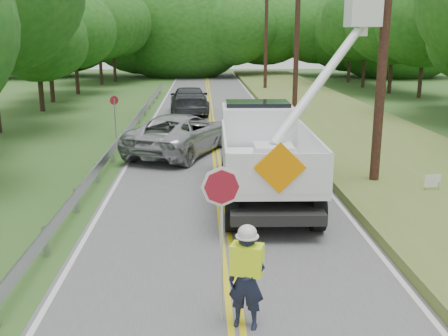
{
  "coord_description": "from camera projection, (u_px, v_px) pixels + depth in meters",
  "views": [
    {
      "loc": [
        -0.54,
        -7.07,
        4.85
      ],
      "look_at": [
        0.0,
        6.0,
        1.5
      ],
      "focal_mm": 41.79,
      "sensor_mm": 36.0,
      "label": 1
    }
  ],
  "objects": [
    {
      "name": "utility_poles",
      "position": [
        325.0,
        25.0,
        23.43
      ],
      "size": [
        1.6,
        43.3,
        10.0
      ],
      "color": "black",
      "rests_on": "ground"
    },
    {
      "name": "treeline_horizon",
      "position": [
        215.0,
        29.0,
        60.89
      ],
      "size": [
        58.78,
        15.32,
        12.66
      ],
      "color": "#154E15",
      "rests_on": "ground"
    },
    {
      "name": "treeline_left",
      "position": [
        48.0,
        21.0,
        33.68
      ],
      "size": [
        10.05,
        55.83,
        11.3
      ],
      "color": "#332319",
      "rests_on": "ground"
    },
    {
      "name": "suv_darkgrey",
      "position": [
        189.0,
        100.0,
        32.69
      ],
      "size": [
        2.63,
        5.89,
        1.68
      ],
      "primitive_type": "imported",
      "rotation": [
        0.0,
        0.0,
        3.19
      ],
      "color": "#363A3E",
      "rests_on": "road"
    },
    {
      "name": "guardrail",
      "position": [
        121.0,
        139.0,
        22.2
      ],
      "size": [
        0.18,
        48.0,
        0.77
      ],
      "color": "#999BA0",
      "rests_on": "ground"
    },
    {
      "name": "road",
      "position": [
        216.0,
        155.0,
        21.62
      ],
      "size": [
        7.2,
        96.0,
        0.03
      ],
      "color": "#555558",
      "rests_on": "ground"
    },
    {
      "name": "bucket_truck",
      "position": [
        268.0,
        139.0,
        16.57
      ],
      "size": [
        4.79,
        7.49,
        7.18
      ],
      "color": "black",
      "rests_on": "road"
    },
    {
      "name": "tall_grass_verge",
      "position": [
        385.0,
        150.0,
        21.87
      ],
      "size": [
        7.0,
        96.0,
        0.3
      ],
      "primitive_type": "cube",
      "color": "#5A712C",
      "rests_on": "ground"
    },
    {
      "name": "yard_sign",
      "position": [
        433.0,
        182.0,
        15.72
      ],
      "size": [
        0.53,
        0.11,
        0.77
      ],
      "color": "white",
      "rests_on": "ground"
    },
    {
      "name": "suv_silver",
      "position": [
        180.0,
        134.0,
        21.71
      ],
      "size": [
        4.88,
        6.63,
        1.67
      ],
      "primitive_type": "imported",
      "rotation": [
        0.0,
        0.0,
        2.75
      ],
      "color": "#A8A9AE",
      "rests_on": "road"
    },
    {
      "name": "flagger",
      "position": [
        246.0,
        273.0,
        8.67
      ],
      "size": [
        1.11,
        0.58,
        2.77
      ],
      "color": "#191E33",
      "rests_on": "road"
    },
    {
      "name": "stop_sign_permanent",
      "position": [
        115.0,
        112.0,
        24.5
      ],
      "size": [
        0.38,
        0.27,
        2.09
      ],
      "color": "#999BA0",
      "rests_on": "ground"
    }
  ]
}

